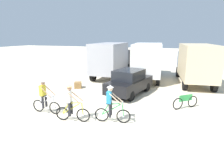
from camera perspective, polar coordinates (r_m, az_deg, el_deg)
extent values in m
plane|color=beige|center=(9.61, -5.08, -10.84)|extent=(120.00, 120.00, 0.00)
cube|color=#9E9EA3|center=(18.69, -0.74, 7.77)|extent=(2.62, 5.30, 2.70)
cube|color=#2D2D33|center=(21.98, 2.10, 7.38)|extent=(2.26, 1.59, 2.00)
cube|color=black|center=(22.61, 2.59, 8.46)|extent=(2.03, 0.17, 0.80)
cylinder|color=black|center=(22.31, -0.53, 4.90)|extent=(0.36, 1.01, 1.00)
cylinder|color=black|center=(21.77, 4.59, 4.63)|extent=(0.36, 1.01, 1.00)
cylinder|color=black|center=(17.72, -5.60, 2.45)|extent=(0.36, 1.01, 1.00)
cylinder|color=black|center=(17.03, 0.73, 2.04)|extent=(0.36, 1.01, 1.00)
cube|color=white|center=(17.99, 10.41, 7.30)|extent=(3.00, 5.45, 2.70)
cube|color=#4C6B9E|center=(21.42, 10.89, 6.97)|extent=(2.36, 1.75, 2.00)
cube|color=black|center=(22.08, 11.02, 8.08)|extent=(2.02, 0.32, 0.80)
cylinder|color=black|center=(21.53, 8.03, 4.43)|extent=(0.44, 1.03, 1.00)
cylinder|color=black|center=(21.44, 13.48, 4.14)|extent=(0.44, 1.03, 1.00)
cylinder|color=black|center=(16.66, 6.35, 1.69)|extent=(0.44, 1.03, 1.00)
cylinder|color=black|center=(16.54, 13.37, 1.30)|extent=(0.44, 1.03, 1.00)
cube|color=#CCB78E|center=(17.28, 23.73, 6.09)|extent=(3.08, 5.48, 2.70)
cube|color=#4C6B9E|center=(20.66, 21.85, 5.97)|extent=(2.38, 1.78, 2.00)
cube|color=black|center=(21.30, 21.64, 7.16)|extent=(2.02, 0.35, 0.80)
cylinder|color=black|center=(20.56, 18.83, 3.37)|extent=(0.45, 1.03, 1.00)
cylinder|color=black|center=(20.90, 24.40, 3.02)|extent=(0.45, 1.03, 1.00)
cylinder|color=black|center=(15.71, 20.69, 0.11)|extent=(0.45, 1.03, 1.00)
cylinder|color=black|center=(16.15, 27.86, -0.27)|extent=(0.45, 1.03, 1.00)
cube|color=black|center=(13.70, 5.22, -0.11)|extent=(2.61, 4.48, 0.76)
cube|color=black|center=(13.41, 4.99, 2.74)|extent=(2.01, 2.39, 0.68)
cylinder|color=black|center=(15.26, 4.84, -0.11)|extent=(0.35, 0.67, 0.64)
cylinder|color=black|center=(14.63, 10.25, -0.91)|extent=(0.35, 0.67, 0.64)
cylinder|color=black|center=(13.09, -0.49, -2.45)|extent=(0.35, 0.67, 0.64)
cylinder|color=black|center=(12.35, 5.61, -3.54)|extent=(0.35, 0.67, 0.64)
torus|color=black|center=(10.68, -16.47, -6.79)|extent=(0.68, 0.07, 0.68)
cylinder|color=silver|center=(10.68, -16.47, -6.79)|extent=(0.08, 0.08, 0.08)
torus|color=black|center=(11.31, -20.82, -5.98)|extent=(0.68, 0.07, 0.68)
cylinder|color=silver|center=(11.31, -20.82, -5.98)|extent=(0.08, 0.08, 0.08)
cylinder|color=silver|center=(10.90, -18.94, -4.78)|extent=(1.03, 0.06, 0.68)
cylinder|color=silver|center=(10.71, -18.33, -3.48)|extent=(0.66, 0.06, 0.13)
cylinder|color=silver|center=(11.11, -20.26, -4.75)|extent=(0.39, 0.06, 0.59)
cylinder|color=silver|center=(10.59, -16.70, -5.15)|extent=(0.10, 0.05, 0.64)
cylinder|color=silver|center=(10.51, -16.93, -3.48)|extent=(0.04, 0.52, 0.04)
cube|color=black|center=(10.91, -19.70, -3.33)|extent=(0.24, 0.12, 0.06)
cube|color=gold|center=(10.82, -19.75, -1.77)|extent=(0.20, 0.32, 0.56)
sphere|color=#A87A5B|center=(10.68, -19.67, 0.26)|extent=(0.22, 0.22, 0.22)
cone|color=silver|center=(10.66, -19.73, 0.94)|extent=(0.32, 0.32, 0.10)
cylinder|color=#26262B|center=(11.05, -18.82, -4.68)|extent=(0.12, 0.12, 0.66)
cylinder|color=#26262B|center=(10.86, -19.66, -5.08)|extent=(0.12, 0.12, 0.66)
cylinder|color=#A87A5B|center=(10.75, -17.74, -1.79)|extent=(0.63, 0.10, 0.53)
cylinder|color=#A87A5B|center=(10.48, -18.92, -2.28)|extent=(0.63, 0.08, 0.53)
torus|color=black|center=(9.47, -8.48, -9.06)|extent=(0.68, 0.17, 0.68)
cylinder|color=silver|center=(9.47, -8.48, -9.06)|extent=(0.09, 0.09, 0.08)
torus|color=black|center=(9.85, -14.32, -8.43)|extent=(0.68, 0.17, 0.68)
cylinder|color=silver|center=(9.85, -14.32, -8.43)|extent=(0.09, 0.09, 0.08)
cylinder|color=gold|center=(9.54, -11.70, -6.96)|extent=(1.02, 0.22, 0.68)
cylinder|color=gold|center=(9.38, -10.80, -5.45)|extent=(0.66, 0.16, 0.13)
cylinder|color=gold|center=(9.68, -13.49, -7.00)|extent=(0.39, 0.11, 0.59)
cylinder|color=gold|center=(9.36, -8.70, -7.24)|extent=(0.11, 0.07, 0.64)
cylinder|color=silver|center=(9.26, -8.92, -5.38)|extent=(0.12, 0.52, 0.04)
cube|color=black|center=(9.51, -12.64, -5.35)|extent=(0.26, 0.16, 0.06)
cube|color=silver|center=(9.41, -12.63, -3.58)|extent=(0.25, 0.35, 0.56)
sphere|color=#A87A5B|center=(9.27, -12.42, -1.25)|extent=(0.22, 0.22, 0.22)
cone|color=tan|center=(9.24, -12.46, -0.47)|extent=(0.32, 0.32, 0.10)
cylinder|color=#26262B|center=(9.69, -11.81, -6.82)|extent=(0.12, 0.12, 0.66)
cylinder|color=#26262B|center=(9.47, -12.41, -7.36)|extent=(0.12, 0.12, 0.66)
cylinder|color=#A87A5B|center=(9.44, -10.31, -3.49)|extent=(0.62, 0.19, 0.53)
cylinder|color=#A87A5B|center=(9.13, -11.12, -4.15)|extent=(0.63, 0.11, 0.53)
torus|color=black|center=(9.27, 3.37, -9.45)|extent=(0.68, 0.18, 0.68)
cylinder|color=silver|center=(9.27, 3.37, -9.45)|extent=(0.09, 0.09, 0.08)
torus|color=black|center=(9.43, -3.05, -9.02)|extent=(0.68, 0.18, 0.68)
cylinder|color=silver|center=(9.43, -3.05, -9.02)|extent=(0.09, 0.09, 0.08)
cylinder|color=green|center=(9.22, -0.02, -7.41)|extent=(1.02, 0.23, 0.68)
cylinder|color=green|center=(9.10, 1.05, -5.83)|extent=(0.66, 0.17, 0.13)
cylinder|color=green|center=(9.29, -2.03, -7.51)|extent=(0.39, 0.12, 0.59)
cylinder|color=green|center=(9.15, 3.25, -7.60)|extent=(0.11, 0.07, 0.64)
cylinder|color=silver|center=(9.04, 3.12, -5.71)|extent=(0.13, 0.52, 0.04)
cube|color=black|center=(9.15, -0.98, -5.77)|extent=(0.26, 0.16, 0.06)
cube|color=teal|center=(9.05, -0.87, -3.93)|extent=(0.25, 0.35, 0.56)
sphere|color=beige|center=(8.92, -0.50, -1.51)|extent=(0.22, 0.22, 0.22)
cone|color=silver|center=(8.89, -0.50, -0.70)|extent=(0.32, 0.32, 0.10)
cylinder|color=#26262B|center=(9.36, -0.34, -7.26)|extent=(0.12, 0.12, 0.66)
cylinder|color=#26262B|center=(9.13, -0.63, -7.85)|extent=(0.12, 0.12, 0.66)
cylinder|color=beige|center=(9.17, 1.42, -3.79)|extent=(0.62, 0.20, 0.53)
cylinder|color=beige|center=(8.83, 1.07, -4.49)|extent=(0.63, 0.12, 0.53)
torus|color=black|center=(11.48, 18.78, -5.51)|extent=(0.55, 0.49, 0.68)
torus|color=black|center=(12.16, 22.61, -4.77)|extent=(0.55, 0.49, 0.68)
cube|color=green|center=(11.73, 20.87, -3.84)|extent=(0.70, 0.62, 0.36)
cylinder|color=silver|center=(11.33, 19.21, -2.56)|extent=(0.36, 0.40, 0.04)
cube|color=olive|center=(15.58, -9.98, -0.32)|extent=(0.78, 0.83, 0.46)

